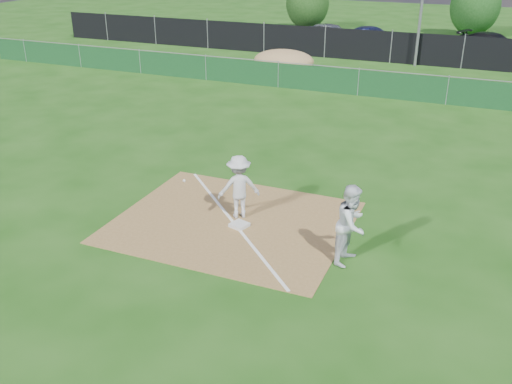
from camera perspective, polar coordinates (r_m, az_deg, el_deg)
ground at (r=23.01m, az=7.18°, el=6.61°), size 90.00×90.00×0.00m
infield_dirt at (r=15.16m, az=-2.36°, el=-2.99°), size 6.00×5.00×0.02m
foul_line at (r=15.15m, az=-2.36°, el=-2.94°), size 5.01×5.01×0.01m
green_fence at (r=27.53m, az=10.20°, el=10.70°), size 44.00×0.05×1.20m
dirt_mound at (r=32.18m, az=2.80°, el=13.00°), size 3.38×2.60×1.17m
black_fence at (r=35.16m, az=13.35°, el=13.90°), size 46.00×0.04×1.80m
parking_lot at (r=40.18m, az=14.57°, el=13.75°), size 46.00×9.00×0.01m
first_base at (r=14.88m, az=-1.69°, el=-3.31°), size 0.52×0.52×0.09m
play_at_first at (r=15.05m, az=-1.73°, el=0.52°), size 2.26×1.17×1.74m
runner at (r=13.16m, az=9.55°, el=-3.19°), size 0.87×1.04×1.92m
car_left at (r=40.86m, az=7.46°, el=15.46°), size 4.32×2.61×1.37m
car_mid at (r=39.29m, az=11.52°, el=14.81°), size 4.24×1.92×1.35m
car_right at (r=39.79m, az=22.61°, el=13.53°), size 4.72×3.44×1.27m
tree_left at (r=46.34m, az=5.17°, el=18.27°), size 3.30×3.30×3.92m
tree_mid at (r=45.91m, az=21.07°, el=16.92°), size 3.50×3.50×4.15m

